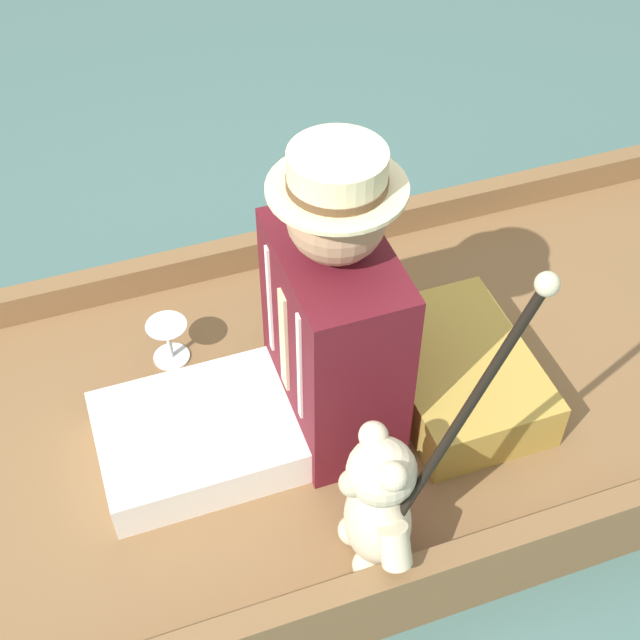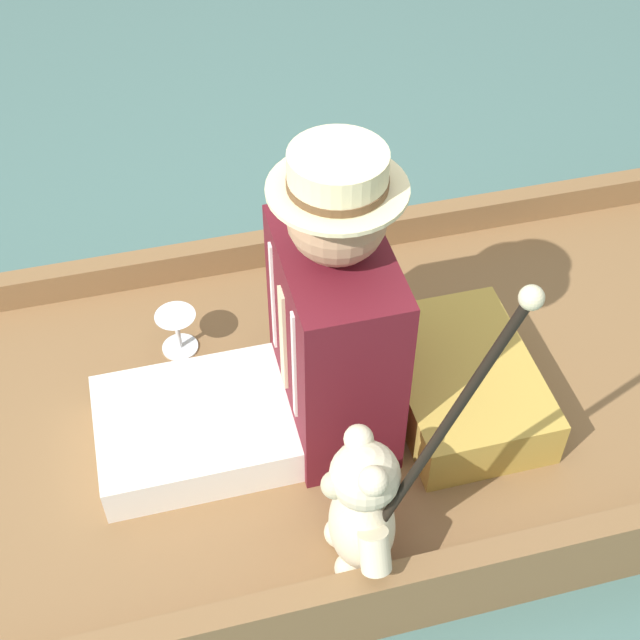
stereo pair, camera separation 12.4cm
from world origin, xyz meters
name	(u,v)px [view 1 (the left image)]	position (x,y,z in m)	size (l,w,h in m)	color
ground_plane	(281,443)	(0.00, 0.00, 0.00)	(16.00, 16.00, 0.00)	#476B66
punt_boat	(280,426)	(0.00, 0.00, 0.08)	(1.19, 3.38, 0.24)	brown
seat_cushion	(458,374)	(-0.09, -0.46, 0.21)	(0.49, 0.34, 0.14)	#B7933D
seated_person	(303,343)	(-0.05, -0.05, 0.44)	(0.40, 0.73, 0.81)	white
teddy_bear	(377,506)	(-0.45, -0.08, 0.33)	(0.28, 0.16, 0.40)	beige
wine_glass	(168,334)	(0.27, 0.22, 0.23)	(0.11, 0.11, 0.13)	silver
walking_cane	(460,420)	(-0.49, -0.22, 0.62)	(0.04, 0.33, 0.82)	black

